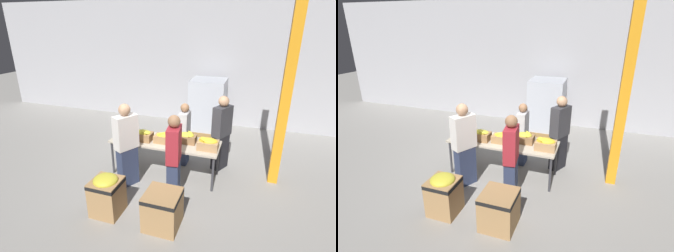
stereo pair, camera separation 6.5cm
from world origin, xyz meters
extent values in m
plane|color=gray|center=(0.00, 0.00, 0.00)|extent=(30.00, 30.00, 0.00)
cube|color=#A8A8AD|center=(0.00, 3.67, 2.00)|extent=(16.00, 0.08, 4.00)
cube|color=#B2A893|center=(0.00, 0.00, 0.79)|extent=(2.39, 0.81, 0.04)
cylinder|color=#38383D|center=(-1.13, -0.35, 0.39)|extent=(0.05, 0.05, 0.77)
cylinder|color=#38383D|center=(1.13, -0.35, 0.39)|extent=(0.05, 0.05, 0.77)
cylinder|color=#38383D|center=(-1.13, 0.35, 0.39)|extent=(0.05, 0.05, 0.77)
cylinder|color=#38383D|center=(1.13, 0.35, 0.39)|extent=(0.05, 0.05, 0.77)
cube|color=tan|center=(-0.95, 0.07, 0.93)|extent=(0.42, 0.29, 0.23)
ellipsoid|color=yellow|center=(-0.95, 0.07, 1.06)|extent=(0.34, 0.26, 0.14)
ellipsoid|color=yellow|center=(-1.03, 0.06, 1.11)|extent=(0.15, 0.15, 0.04)
ellipsoid|color=yellow|center=(-1.06, 0.15, 1.11)|extent=(0.19, 0.13, 0.04)
ellipsoid|color=yellow|center=(-0.96, 0.14, 1.09)|extent=(0.19, 0.16, 0.04)
ellipsoid|color=yellow|center=(-0.99, 0.08, 1.10)|extent=(0.07, 0.15, 0.04)
cube|color=olive|center=(-0.48, -0.10, 0.90)|extent=(0.41, 0.29, 0.18)
ellipsoid|color=gold|center=(-0.48, -0.10, 1.00)|extent=(0.36, 0.23, 0.10)
ellipsoid|color=gold|center=(-0.47, -0.11, 1.04)|extent=(0.09, 0.20, 0.05)
ellipsoid|color=gold|center=(-0.42, -0.18, 1.03)|extent=(0.19, 0.11, 0.05)
cube|color=#A37A4C|center=(0.00, -0.06, 0.90)|extent=(0.41, 0.26, 0.16)
ellipsoid|color=yellow|center=(0.00, -0.06, 0.99)|extent=(0.33, 0.21, 0.08)
ellipsoid|color=yellow|center=(-0.03, -0.06, 1.02)|extent=(0.13, 0.18, 0.05)
ellipsoid|color=yellow|center=(-0.04, -0.09, 1.02)|extent=(0.17, 0.15, 0.04)
cube|color=olive|center=(0.46, 0.09, 0.90)|extent=(0.42, 0.26, 0.17)
ellipsoid|color=gold|center=(0.46, 0.09, 0.99)|extent=(0.33, 0.23, 0.10)
ellipsoid|color=gold|center=(0.51, 0.01, 1.01)|extent=(0.12, 0.14, 0.04)
ellipsoid|color=gold|center=(0.53, 0.15, 1.03)|extent=(0.17, 0.18, 0.05)
cube|color=tan|center=(0.96, -0.09, 0.90)|extent=(0.42, 0.30, 0.18)
ellipsoid|color=gold|center=(0.96, -0.09, 1.00)|extent=(0.39, 0.24, 0.11)
ellipsoid|color=gold|center=(0.97, -0.11, 1.04)|extent=(0.13, 0.17, 0.04)
ellipsoid|color=gold|center=(0.96, -0.12, 1.05)|extent=(0.20, 0.09, 0.04)
ellipsoid|color=gold|center=(0.87, -0.06, 1.03)|extent=(0.16, 0.08, 0.05)
ellipsoid|color=gold|center=(0.85, -0.17, 1.04)|extent=(0.17, 0.16, 0.04)
cube|color=black|center=(1.13, 0.67, 0.42)|extent=(0.38, 0.46, 0.84)
cube|color=#333338|center=(1.13, 0.67, 1.18)|extent=(0.42, 0.53, 0.69)
sphere|color=tan|center=(1.13, 0.67, 1.65)|extent=(0.24, 0.24, 0.24)
cube|color=#2D3856|center=(0.45, -0.78, 0.41)|extent=(0.27, 0.42, 0.82)
cube|color=maroon|center=(0.45, -0.78, 1.15)|extent=(0.29, 0.49, 0.67)
sphere|color=#896042|center=(0.45, -0.78, 1.60)|extent=(0.23, 0.23, 0.23)
cube|color=#2D3856|center=(0.27, 0.62, 0.36)|extent=(0.19, 0.35, 0.72)
cube|color=#B2B2B7|center=(0.27, 0.62, 1.02)|extent=(0.20, 0.41, 0.60)
sphere|color=#896042|center=(0.27, 0.62, 1.42)|extent=(0.20, 0.20, 0.20)
cube|color=#2D3856|center=(-0.61, -0.63, 0.42)|extent=(0.39, 0.46, 0.85)
cube|color=silver|center=(-0.61, -0.63, 1.20)|extent=(0.44, 0.53, 0.70)
sphere|color=tan|center=(-0.61, -0.63, 1.67)|extent=(0.24, 0.24, 0.24)
cube|color=#A37A4C|center=(-0.54, -1.60, 0.33)|extent=(0.51, 0.51, 0.67)
cube|color=black|center=(-0.54, -1.60, 0.61)|extent=(0.52, 0.52, 0.07)
ellipsoid|color=gold|center=(-0.54, -1.60, 0.68)|extent=(0.44, 0.44, 0.18)
cube|color=#A37A4C|center=(0.51, -1.60, 0.32)|extent=(0.58, 0.58, 0.65)
cube|color=black|center=(0.51, -1.60, 0.59)|extent=(0.58, 0.58, 0.07)
cube|color=orange|center=(2.33, 0.46, 2.00)|extent=(0.19, 0.19, 4.00)
cube|color=olive|center=(0.41, 2.84, 0.07)|extent=(1.11, 1.11, 0.13)
cube|color=#B2B7C1|center=(0.41, 2.84, 0.90)|extent=(1.02, 1.02, 1.54)
camera|label=1|loc=(1.74, -4.95, 3.21)|focal=28.00mm
camera|label=2|loc=(1.80, -4.92, 3.21)|focal=28.00mm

